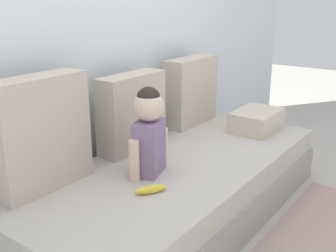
{
  "coord_description": "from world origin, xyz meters",
  "views": [
    {
      "loc": [
        -1.82,
        -1.25,
        1.31
      ],
      "look_at": [
        -0.12,
        0.0,
        0.63
      ],
      "focal_mm": 42.95,
      "sensor_mm": 36.0,
      "label": 1
    }
  ],
  "objects_px": {
    "couch": "(179,190)",
    "throw_pillow_right": "(191,91)",
    "toddler": "(149,129)",
    "folded_blanket": "(256,120)",
    "throw_pillow_left": "(41,134)",
    "throw_pillow_center": "(132,112)",
    "banana": "(151,189)"
  },
  "relations": [
    {
      "from": "couch",
      "to": "throw_pillow_right",
      "type": "bearing_deg",
      "value": 28.31
    },
    {
      "from": "toddler",
      "to": "folded_blanket",
      "type": "xyz_separation_m",
      "value": [
        1.05,
        -0.16,
        -0.18
      ]
    },
    {
      "from": "throw_pillow_left",
      "to": "throw_pillow_center",
      "type": "bearing_deg",
      "value": 0.0
    },
    {
      "from": "banana",
      "to": "couch",
      "type": "bearing_deg",
      "value": 15.52
    },
    {
      "from": "throw_pillow_center",
      "to": "banana",
      "type": "distance_m",
      "value": 0.67
    },
    {
      "from": "throw_pillow_right",
      "to": "toddler",
      "type": "xyz_separation_m",
      "value": [
        -0.91,
        -0.32,
        0.0
      ]
    },
    {
      "from": "throw_pillow_left",
      "to": "throw_pillow_right",
      "type": "xyz_separation_m",
      "value": [
        1.36,
        0.0,
        -0.04
      ]
    },
    {
      "from": "throw_pillow_right",
      "to": "folded_blanket",
      "type": "relative_size",
      "value": 1.25
    },
    {
      "from": "throw_pillow_center",
      "to": "throw_pillow_right",
      "type": "xyz_separation_m",
      "value": [
        0.68,
        0.0,
        0.01
      ]
    },
    {
      "from": "toddler",
      "to": "throw_pillow_center",
      "type": "bearing_deg",
      "value": 54.19
    },
    {
      "from": "banana",
      "to": "toddler",
      "type": "bearing_deg",
      "value": 40.55
    },
    {
      "from": "throw_pillow_right",
      "to": "banana",
      "type": "distance_m",
      "value": 1.22
    },
    {
      "from": "throw_pillow_left",
      "to": "toddler",
      "type": "height_order",
      "value": "throw_pillow_left"
    },
    {
      "from": "throw_pillow_center",
      "to": "banana",
      "type": "bearing_deg",
      "value": -130.95
    },
    {
      "from": "throw_pillow_right",
      "to": "toddler",
      "type": "bearing_deg",
      "value": -160.45
    },
    {
      "from": "throw_pillow_left",
      "to": "throw_pillow_center",
      "type": "xyz_separation_m",
      "value": [
        0.68,
        0.0,
        -0.05
      ]
    },
    {
      "from": "throw_pillow_right",
      "to": "couch",
      "type": "bearing_deg",
      "value": -151.69
    },
    {
      "from": "throw_pillow_left",
      "to": "folded_blanket",
      "type": "distance_m",
      "value": 1.58
    },
    {
      "from": "throw_pillow_left",
      "to": "toddler",
      "type": "bearing_deg",
      "value": -36.07
    },
    {
      "from": "throw_pillow_center",
      "to": "throw_pillow_right",
      "type": "distance_m",
      "value": 0.68
    },
    {
      "from": "throw_pillow_left",
      "to": "throw_pillow_center",
      "type": "height_order",
      "value": "throw_pillow_left"
    },
    {
      "from": "banana",
      "to": "folded_blanket",
      "type": "height_order",
      "value": "folded_blanket"
    },
    {
      "from": "banana",
      "to": "throw_pillow_right",
      "type": "bearing_deg",
      "value": 23.71
    },
    {
      "from": "couch",
      "to": "throw_pillow_left",
      "type": "height_order",
      "value": "throw_pillow_left"
    },
    {
      "from": "folded_blanket",
      "to": "throw_pillow_left",
      "type": "bearing_deg",
      "value": 162.11
    },
    {
      "from": "throw_pillow_left",
      "to": "couch",
      "type": "bearing_deg",
      "value": -28.31
    },
    {
      "from": "throw_pillow_right",
      "to": "throw_pillow_left",
      "type": "bearing_deg",
      "value": 180.0
    },
    {
      "from": "banana",
      "to": "folded_blanket",
      "type": "bearing_deg",
      "value": -0.02
    },
    {
      "from": "toddler",
      "to": "folded_blanket",
      "type": "distance_m",
      "value": 1.07
    },
    {
      "from": "couch",
      "to": "throw_pillow_right",
      "type": "distance_m",
      "value": 0.89
    },
    {
      "from": "folded_blanket",
      "to": "throw_pillow_right",
      "type": "bearing_deg",
      "value": 105.72
    },
    {
      "from": "couch",
      "to": "toddler",
      "type": "height_order",
      "value": "toddler"
    }
  ]
}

